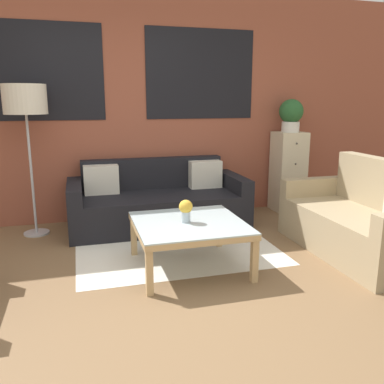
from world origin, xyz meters
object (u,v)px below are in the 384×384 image
(drawer_cabinet, at_px, (288,172))
(flower_vase, at_px, (186,209))
(coffee_table, at_px, (189,228))
(floor_lamp, at_px, (25,104))
(couch_dark, at_px, (158,203))
(settee_vintage, at_px, (361,223))
(potted_plant, at_px, (291,114))

(drawer_cabinet, distance_m, flower_vase, 2.41)
(coffee_table, xyz_separation_m, floor_lamp, (-1.42, 1.38, 1.08))
(couch_dark, relative_size, drawer_cabinet, 1.93)
(floor_lamp, bearing_deg, drawer_cabinet, 2.87)
(drawer_cabinet, bearing_deg, floor_lamp, -177.13)
(coffee_table, bearing_deg, settee_vintage, -3.81)
(couch_dark, height_order, drawer_cabinet, drawer_cabinet)
(potted_plant, bearing_deg, settee_vintage, -93.51)
(floor_lamp, distance_m, drawer_cabinet, 3.37)
(coffee_table, xyz_separation_m, drawer_cabinet, (1.82, 1.54, 0.16))
(couch_dark, height_order, flower_vase, couch_dark)
(coffee_table, height_order, drawer_cabinet, drawer_cabinet)
(drawer_cabinet, bearing_deg, coffee_table, -139.72)
(couch_dark, relative_size, settee_vintage, 1.27)
(coffee_table, bearing_deg, flower_vase, -172.52)
(settee_vintage, xyz_separation_m, flower_vase, (-1.75, 0.11, 0.24))
(settee_vintage, xyz_separation_m, floor_lamp, (-3.14, 1.49, 1.14))
(couch_dark, bearing_deg, potted_plant, 6.99)
(coffee_table, distance_m, drawer_cabinet, 2.39)
(drawer_cabinet, bearing_deg, couch_dark, -173.01)
(couch_dark, xyz_separation_m, potted_plant, (1.84, 0.23, 1.02))
(coffee_table, relative_size, floor_lamp, 0.58)
(coffee_table, height_order, flower_vase, flower_vase)
(drawer_cabinet, bearing_deg, settee_vintage, -93.51)
(coffee_table, xyz_separation_m, flower_vase, (-0.03, -0.00, 0.18))
(floor_lamp, distance_m, potted_plant, 3.24)
(coffee_table, height_order, floor_lamp, floor_lamp)
(settee_vintage, height_order, floor_lamp, floor_lamp)
(potted_plant, height_order, flower_vase, potted_plant)
(couch_dark, bearing_deg, drawer_cabinet, 6.99)
(coffee_table, bearing_deg, floor_lamp, 135.86)
(settee_vintage, bearing_deg, couch_dark, 140.67)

